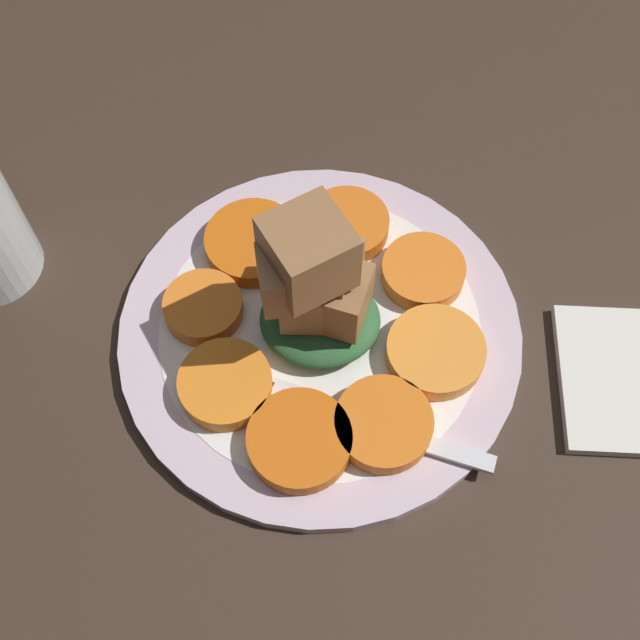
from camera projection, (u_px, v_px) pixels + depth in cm
name	position (u px, v px, depth cm)	size (l,w,h in cm)	color
table_slab	(320.00, 342.00, 54.95)	(120.00, 120.00, 2.00)	#38281E
plate	(320.00, 331.00, 53.62)	(26.80, 26.80, 1.05)	silver
carrot_slice_0	(347.00, 225.00, 56.25)	(5.90, 5.90, 1.37)	orange
carrot_slice_1	(253.00, 243.00, 55.53)	(6.70, 6.70, 1.37)	#D45F12
carrot_slice_2	(203.00, 307.00, 53.05)	(5.25, 5.25, 1.37)	orange
carrot_slice_3	(225.00, 384.00, 50.38)	(5.95, 5.95, 1.37)	orange
carrot_slice_4	(300.00, 440.00, 48.59)	(6.46, 6.46, 1.37)	#D45E12
carrot_slice_5	(383.00, 424.00, 49.10)	(6.10, 6.10, 1.37)	orange
carrot_slice_6	(435.00, 352.00, 51.47)	(6.38, 6.38, 1.37)	orange
carrot_slice_7	(423.00, 272.00, 54.39)	(5.68, 5.68, 1.37)	orange
center_pile	(316.00, 291.00, 49.20)	(7.90, 7.64, 11.12)	#2D6033
fork	(333.00, 415.00, 49.90)	(19.28, 6.93, 0.40)	silver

